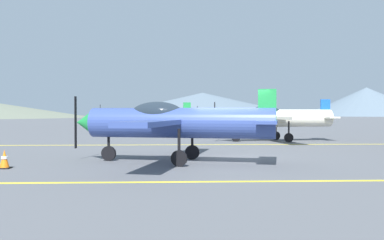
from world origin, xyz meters
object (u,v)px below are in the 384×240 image
at_px(airplane_far, 147,116).
at_px(traffic_cone_front, 4,159).
at_px(airplane_mid, 275,118).
at_px(airplane_near, 173,122).
at_px(airplane_back, 234,115).

bearing_deg(airplane_far, traffic_cone_front, -98.78).
bearing_deg(traffic_cone_front, airplane_far, 81.22).
bearing_deg(airplane_mid, traffic_cone_front, -133.90).
relative_size(airplane_far, traffic_cone_front, 14.28).
distance_m(airplane_mid, traffic_cone_front, 16.33).
bearing_deg(airplane_near, traffic_cone_front, -165.40).
relative_size(airplane_mid, airplane_back, 1.00).
bearing_deg(airplane_back, traffic_cone_front, -111.58).
bearing_deg(airplane_far, airplane_near, -83.74).
xyz_separation_m(airplane_near, traffic_cone_front, (-5.24, -1.36, -1.13)).
relative_size(airplane_near, airplane_back, 0.99).
relative_size(airplane_mid, traffic_cone_front, 14.32).
distance_m(airplane_near, airplane_mid, 12.02).
xyz_separation_m(airplane_near, airplane_back, (5.97, 26.98, 0.00)).
bearing_deg(airplane_back, airplane_near, -102.48).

